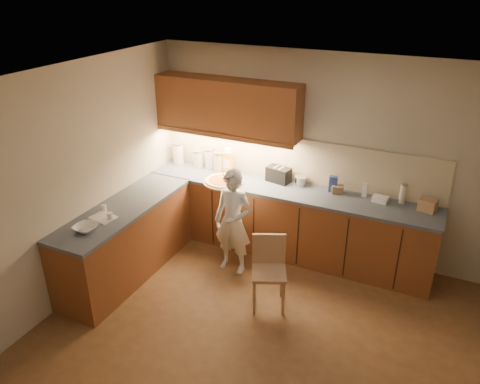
% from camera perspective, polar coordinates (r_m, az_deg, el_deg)
% --- Properties ---
extents(room, '(4.54, 4.50, 2.62)m').
position_cam_1_polar(room, '(4.08, 2.98, -0.02)').
color(room, brown).
rests_on(room, ground).
extents(l_counter, '(3.77, 2.62, 0.92)m').
position_cam_1_polar(l_counter, '(5.99, -0.87, -4.27)').
color(l_counter, brown).
rests_on(l_counter, ground).
extents(backsplash, '(3.75, 0.02, 0.58)m').
position_cam_1_polar(backsplash, '(6.10, 6.78, 3.91)').
color(backsplash, beige).
rests_on(backsplash, l_counter).
extents(upper_cabinets, '(1.95, 0.36, 0.73)m').
position_cam_1_polar(upper_cabinets, '(6.09, -1.56, 10.36)').
color(upper_cabinets, brown).
rests_on(upper_cabinets, ground).
extents(pizza_on_board, '(0.53, 0.53, 0.21)m').
position_cam_1_polar(pizza_on_board, '(6.09, -2.06, 1.33)').
color(pizza_on_board, tan).
rests_on(pizza_on_board, l_counter).
extents(child, '(0.50, 0.34, 1.34)m').
position_cam_1_polar(child, '(5.67, -0.83, -3.67)').
color(child, white).
rests_on(child, ground).
extents(wooden_chair, '(0.49, 0.49, 0.82)m').
position_cam_1_polar(wooden_chair, '(5.23, 3.54, -8.98)').
color(wooden_chair, tan).
rests_on(wooden_chair, ground).
extents(mixing_bowl, '(0.26, 0.26, 0.06)m').
position_cam_1_polar(mixing_bowl, '(5.24, -18.31, -4.19)').
color(mixing_bowl, white).
rests_on(mixing_bowl, l_counter).
extents(canister_a, '(0.16, 0.16, 0.31)m').
position_cam_1_polar(canister_a, '(6.73, -7.53, 4.72)').
color(canister_a, silver).
rests_on(canister_a, l_counter).
extents(canister_b, '(0.14, 0.14, 0.25)m').
position_cam_1_polar(canister_b, '(6.58, -5.11, 4.07)').
color(canister_b, silver).
rests_on(canister_b, l_counter).
extents(canister_c, '(0.15, 0.15, 0.29)m').
position_cam_1_polar(canister_c, '(6.53, -3.68, 4.13)').
color(canister_c, silver).
rests_on(canister_c, l_counter).
extents(canister_d, '(0.17, 0.17, 0.28)m').
position_cam_1_polar(canister_d, '(6.41, -2.45, 3.74)').
color(canister_d, silver).
rests_on(canister_d, l_counter).
extents(oil_jug, '(0.13, 0.10, 0.36)m').
position_cam_1_polar(oil_jug, '(6.33, -1.49, 3.68)').
color(oil_jug, gold).
rests_on(oil_jug, l_counter).
extents(toaster, '(0.34, 0.24, 0.20)m').
position_cam_1_polar(toaster, '(6.12, 4.73, 2.14)').
color(toaster, black).
rests_on(toaster, l_counter).
extents(steel_pot, '(0.16, 0.16, 0.12)m').
position_cam_1_polar(steel_pot, '(6.06, 7.40, 1.36)').
color(steel_pot, '#B9B9BE').
rests_on(steel_pot, l_counter).
extents(blue_box, '(0.11, 0.09, 0.20)m').
position_cam_1_polar(blue_box, '(5.93, 11.28, 0.96)').
color(blue_box, '#33489B').
rests_on(blue_box, l_counter).
extents(card_box_a, '(0.17, 0.14, 0.10)m').
position_cam_1_polar(card_box_a, '(5.92, 11.80, 0.32)').
color(card_box_a, '#9A7B53').
rests_on(card_box_a, l_counter).
extents(white_bottle, '(0.06, 0.06, 0.17)m').
position_cam_1_polar(white_bottle, '(5.89, 14.98, 0.20)').
color(white_bottle, silver).
rests_on(white_bottle, l_counter).
extents(flat_pack, '(0.19, 0.15, 0.07)m').
position_cam_1_polar(flat_pack, '(5.83, 16.72, -0.83)').
color(flat_pack, white).
rests_on(flat_pack, l_counter).
extents(tall_jar, '(0.08, 0.08, 0.25)m').
position_cam_1_polar(tall_jar, '(5.84, 19.24, -0.17)').
color(tall_jar, white).
rests_on(tall_jar, l_counter).
extents(card_box_b, '(0.22, 0.19, 0.15)m').
position_cam_1_polar(card_box_b, '(5.77, 21.92, -1.50)').
color(card_box_b, '#9F7F55').
rests_on(card_box_b, l_counter).
extents(dough_cloth, '(0.30, 0.26, 0.02)m').
position_cam_1_polar(dough_cloth, '(5.44, -16.34, -3.04)').
color(dough_cloth, white).
rests_on(dough_cloth, l_counter).
extents(spice_jar_a, '(0.07, 0.07, 0.08)m').
position_cam_1_polar(spice_jar_a, '(5.59, -16.25, -1.90)').
color(spice_jar_a, white).
rests_on(spice_jar_a, l_counter).
extents(spice_jar_b, '(0.08, 0.08, 0.09)m').
position_cam_1_polar(spice_jar_b, '(5.38, -15.59, -2.89)').
color(spice_jar_b, white).
rests_on(spice_jar_b, l_counter).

